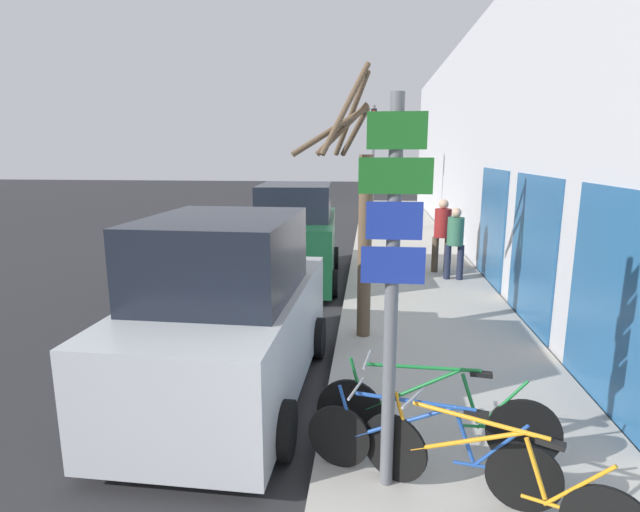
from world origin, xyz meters
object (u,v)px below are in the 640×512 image
at_px(bicycle_0, 489,476).
at_px(bicycle_1, 425,449).
at_px(signpost, 392,283).
at_px(street_tree, 360,216).
at_px(parked_car_1, 296,238).
at_px(bicycle_2, 433,417).
at_px(parked_car_0, 228,317).
at_px(traffic_light, 373,152).
at_px(pedestrian_near, 455,238).
at_px(pedestrian_far, 442,230).

height_order(bicycle_0, bicycle_1, bicycle_0).
bearing_deg(signpost, street_tree, 95.47).
xyz_separation_m(parked_car_1, street_tree, (1.56, -3.76, 1.03)).
xyz_separation_m(bicycle_2, street_tree, (-0.82, 3.20, 1.54)).
xyz_separation_m(bicycle_1, parked_car_0, (-2.26, 1.78, 0.53)).
relative_size(bicycle_0, parked_car_0, 0.48).
xyz_separation_m(bicycle_1, traffic_light, (-0.47, 14.29, 2.52)).
bearing_deg(signpost, bicycle_2, 47.13).
bearing_deg(street_tree, bicycle_1, -79.47).
distance_m(signpost, pedestrian_near, 7.76).
bearing_deg(parked_car_0, bicycle_2, -26.47).
bearing_deg(street_tree, traffic_light, 88.81).
bearing_deg(parked_car_1, bicycle_0, -74.20).
bearing_deg(street_tree, bicycle_2, -75.69).
xyz_separation_m(bicycle_2, parked_car_1, (-2.38, 6.96, 0.52)).
distance_m(bicycle_0, traffic_light, 14.88).
bearing_deg(pedestrian_near, signpost, -96.93).
distance_m(pedestrian_near, traffic_light, 7.30).
xyz_separation_m(signpost, traffic_light, (-0.13, 14.28, 1.02)).
height_order(bicycle_2, street_tree, street_tree).
height_order(pedestrian_near, traffic_light, traffic_light).
relative_size(signpost, street_tree, 0.80).
height_order(bicycle_1, bicycle_2, bicycle_2).
relative_size(bicycle_1, bicycle_2, 0.93).
xyz_separation_m(bicycle_1, bicycle_2, (0.13, 0.51, 0.04)).
distance_m(bicycle_1, parked_car_0, 2.93).
bearing_deg(parked_car_0, pedestrian_far, 63.16).
relative_size(parked_car_1, pedestrian_near, 2.56).
relative_size(bicycle_2, pedestrian_near, 1.39).
distance_m(parked_car_1, traffic_light, 7.33).
bearing_deg(bicycle_2, parked_car_0, 70.37).
relative_size(parked_car_0, pedestrian_near, 2.52).
relative_size(bicycle_0, bicycle_2, 0.88).
bearing_deg(traffic_light, signpost, -89.46).
height_order(bicycle_2, pedestrian_near, pedestrian_near).
height_order(signpost, bicycle_2, signpost).
bearing_deg(signpost, pedestrian_far, 79.22).
distance_m(bicycle_2, pedestrian_near, 7.15).
distance_m(signpost, bicycle_0, 1.73).
height_order(signpost, bicycle_1, signpost).
bearing_deg(parked_car_1, parked_car_0, -93.51).
xyz_separation_m(bicycle_2, parked_car_0, (-2.39, 1.27, 0.49)).
height_order(pedestrian_far, street_tree, street_tree).
height_order(signpost, street_tree, street_tree).
bearing_deg(bicycle_0, traffic_light, 33.33).
height_order(pedestrian_near, pedestrian_far, pedestrian_far).
bearing_deg(parked_car_0, parked_car_1, 91.45).
bearing_deg(parked_car_1, pedestrian_near, -2.61).
relative_size(parked_car_0, pedestrian_far, 2.34).
height_order(parked_car_0, traffic_light, traffic_light).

